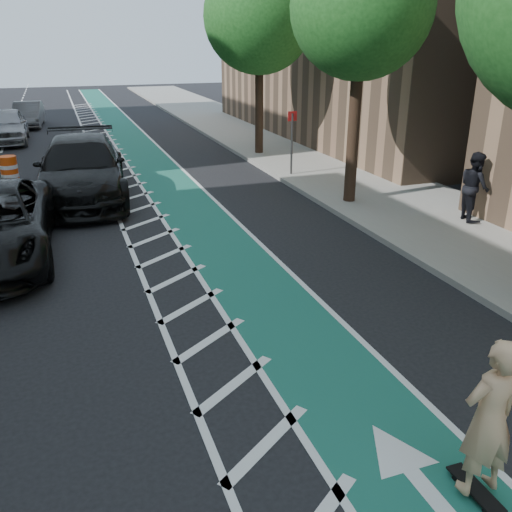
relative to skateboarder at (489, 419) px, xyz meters
name	(u,v)px	position (x,y,z in m)	size (l,w,h in m)	color
ground	(135,405)	(-3.48, 3.01, -1.08)	(120.00, 120.00, 0.00)	black
bike_lane	(185,203)	(-0.48, 13.01, -1.08)	(2.00, 90.00, 0.01)	#1B5E56
buffer_strip	(138,207)	(-1.98, 13.01, -1.08)	(1.40, 90.00, 0.01)	silver
sidewalk_right	(361,184)	(6.02, 13.01, -1.01)	(5.00, 90.00, 0.15)	gray
curb_right	(299,190)	(3.57, 13.01, -1.00)	(0.12, 90.00, 0.16)	gray
tree_r_c	(362,7)	(4.42, 11.01, 4.69)	(4.20, 4.20, 7.90)	#382619
tree_r_d	(262,17)	(4.42, 19.01, 4.69)	(4.20, 4.20, 7.90)	#382619
sign_post	(292,142)	(4.12, 15.01, 0.27)	(0.35, 0.08, 2.47)	#4C4C4C
skateboard	(475,489)	(0.00, 0.00, -1.00)	(0.23, 0.79, 0.11)	black
skateboarder	(489,419)	(0.00, 0.00, 0.00)	(0.71, 0.47, 1.96)	tan
suv_far	(81,169)	(-3.48, 14.68, -0.10)	(2.76, 6.78, 1.97)	black
car_silver	(6,126)	(-6.52, 26.89, -0.23)	(2.01, 5.00, 1.70)	#98979C
car_grey	(28,114)	(-5.62, 32.32, -0.36)	(1.53, 4.38, 1.44)	#4F5054
pedestrian	(474,186)	(6.68, 8.10, 0.03)	(0.94, 0.73, 1.93)	black
barrel_b	(24,201)	(-5.28, 13.47, -0.67)	(0.65, 0.65, 0.88)	#F6490C
barrel_c	(9,171)	(-5.88, 17.51, -0.60)	(0.76, 0.76, 1.03)	#E6460C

